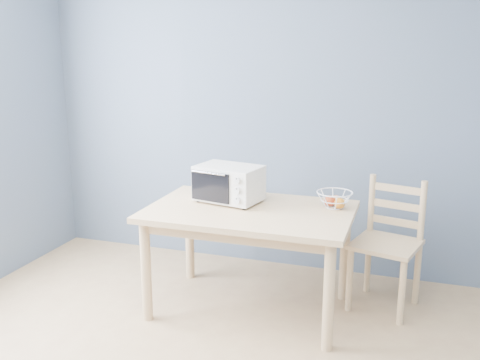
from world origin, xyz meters
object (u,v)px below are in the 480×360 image
(toaster_oven, at_px, (227,183))
(dining_chair, at_px, (388,246))
(fruit_basket, at_px, (335,200))
(dining_table, at_px, (250,223))

(toaster_oven, height_order, dining_chair, toaster_oven)
(fruit_basket, bearing_deg, dining_chair, 23.49)
(fruit_basket, height_order, dining_chair, dining_chair)
(fruit_basket, distance_m, dining_chair, 0.53)
(dining_table, bearing_deg, dining_chair, 21.77)
(fruit_basket, bearing_deg, dining_table, -159.41)
(dining_table, relative_size, toaster_oven, 2.79)
(toaster_oven, relative_size, dining_chair, 0.54)
(dining_chair, bearing_deg, dining_table, -143.40)
(dining_table, distance_m, fruit_basket, 0.61)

